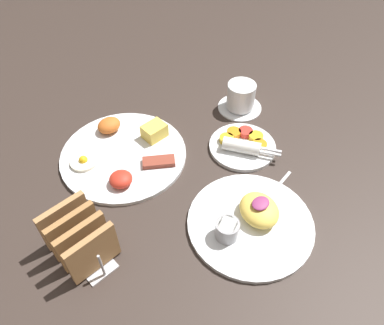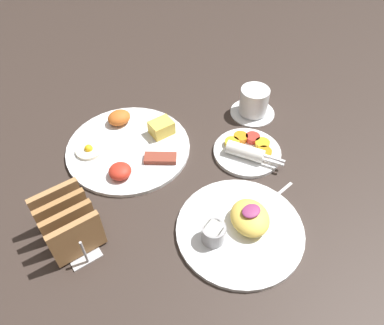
{
  "view_description": "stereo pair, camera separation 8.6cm",
  "coord_description": "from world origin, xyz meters",
  "px_view_note": "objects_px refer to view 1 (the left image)",
  "views": [
    {
      "loc": [
        -0.34,
        -0.39,
        0.66
      ],
      "look_at": [
        0.06,
        0.03,
        0.03
      ],
      "focal_mm": 35.0,
      "sensor_mm": 36.0,
      "label": 1
    },
    {
      "loc": [
        -0.27,
        -0.45,
        0.66
      ],
      "look_at": [
        0.06,
        0.03,
        0.03
      ],
      "focal_mm": 35.0,
      "sensor_mm": 36.0,
      "label": 2
    }
  ],
  "objects_px": {
    "plate_foreground": "(251,220)",
    "coffee_cup": "(241,98)",
    "toast_rack": "(80,238)",
    "plate_condiments": "(243,145)",
    "plate_breakfast": "(124,152)"
  },
  "relations": [
    {
      "from": "plate_foreground",
      "to": "coffee_cup",
      "type": "bearing_deg",
      "value": 44.85
    },
    {
      "from": "coffee_cup",
      "to": "plate_foreground",
      "type": "bearing_deg",
      "value": -135.15
    },
    {
      "from": "coffee_cup",
      "to": "toast_rack",
      "type": "bearing_deg",
      "value": -171.16
    },
    {
      "from": "plate_foreground",
      "to": "coffee_cup",
      "type": "height_order",
      "value": "coffee_cup"
    },
    {
      "from": "plate_condiments",
      "to": "coffee_cup",
      "type": "relative_size",
      "value": 1.49
    },
    {
      "from": "toast_rack",
      "to": "coffee_cup",
      "type": "xyz_separation_m",
      "value": [
        0.55,
        0.09,
        -0.01
      ]
    },
    {
      "from": "plate_breakfast",
      "to": "toast_rack",
      "type": "distance_m",
      "value": 0.27
    },
    {
      "from": "plate_breakfast",
      "to": "coffee_cup",
      "type": "relative_size",
      "value": 2.53
    },
    {
      "from": "plate_foreground",
      "to": "toast_rack",
      "type": "distance_m",
      "value": 0.34
    },
    {
      "from": "plate_condiments",
      "to": "coffee_cup",
      "type": "xyz_separation_m",
      "value": [
        0.11,
        0.11,
        0.02
      ]
    },
    {
      "from": "plate_condiments",
      "to": "coffee_cup",
      "type": "bearing_deg",
      "value": 44.07
    },
    {
      "from": "plate_condiments",
      "to": "coffee_cup",
      "type": "height_order",
      "value": "coffee_cup"
    },
    {
      "from": "plate_condiments",
      "to": "plate_foreground",
      "type": "distance_m",
      "value": 0.22
    },
    {
      "from": "plate_foreground",
      "to": "coffee_cup",
      "type": "distance_m",
      "value": 0.38
    },
    {
      "from": "plate_breakfast",
      "to": "plate_foreground",
      "type": "xyz_separation_m",
      "value": [
        0.07,
        -0.34,
        0.0
      ]
    }
  ]
}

